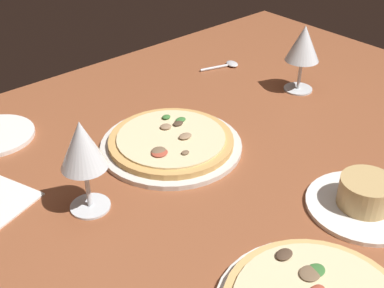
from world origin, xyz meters
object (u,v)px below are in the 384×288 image
(pizza_main, at_px, (171,143))
(wine_glass_far, at_px, (82,148))
(ramekin_on_saucer, at_px, (365,198))
(wine_glass_near, at_px, (303,45))
(spoon, at_px, (228,65))

(pizza_main, relative_size, wine_glass_far, 1.68)
(pizza_main, xyz_separation_m, ramekin_on_saucer, (-0.13, 0.35, 0.01))
(ramekin_on_saucer, xyz_separation_m, wine_glass_near, (-0.26, -0.35, 0.09))
(ramekin_on_saucer, height_order, wine_glass_near, wine_glass_near)
(pizza_main, distance_m, ramekin_on_saucer, 0.37)
(pizza_main, height_order, ramekin_on_saucer, ramekin_on_saucer)
(ramekin_on_saucer, height_order, spoon, ramekin_on_saucer)
(wine_glass_near, bearing_deg, ramekin_on_saucer, 53.01)
(spoon, bearing_deg, pizza_main, 29.80)
(spoon, bearing_deg, ramekin_on_saucer, 67.45)
(ramekin_on_saucer, distance_m, wine_glass_far, 0.47)
(wine_glass_far, bearing_deg, ramekin_on_saucer, 138.65)
(wine_glass_near, relative_size, spoon, 1.48)
(pizza_main, distance_m, wine_glass_near, 0.40)
(pizza_main, xyz_separation_m, wine_glass_far, (0.22, 0.05, 0.11))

